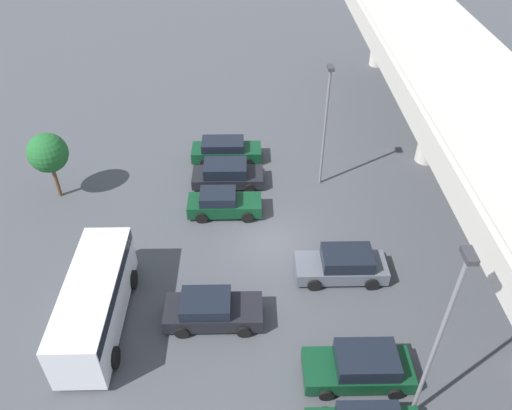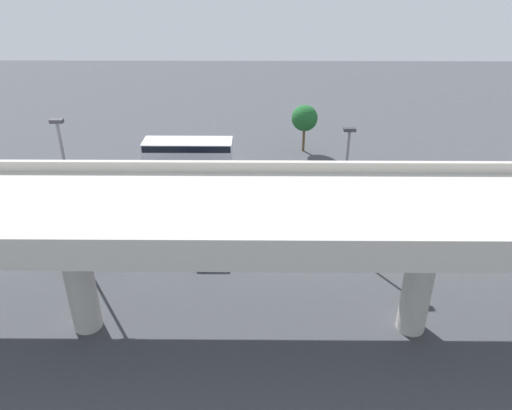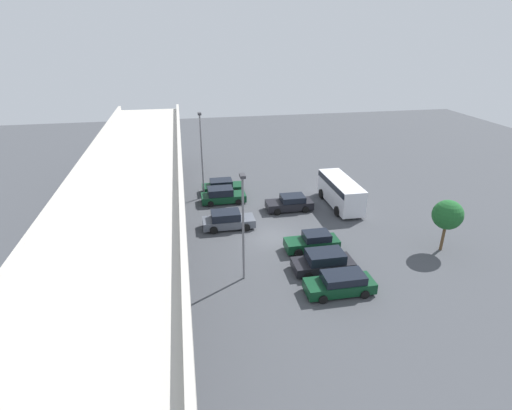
{
  "view_description": "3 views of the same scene",
  "coord_description": "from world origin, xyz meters",
  "px_view_note": "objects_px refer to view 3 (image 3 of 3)",
  "views": [
    {
      "loc": [
        20.69,
        -1.23,
        19.26
      ],
      "look_at": [
        -0.4,
        -0.87,
        2.39
      ],
      "focal_mm": 35.0,
      "sensor_mm": 36.0,
      "label": 1
    },
    {
      "loc": [
        -0.53,
        30.66,
        17.46
      ],
      "look_at": [
        -0.28,
        0.54,
        1.47
      ],
      "focal_mm": 35.0,
      "sensor_mm": 36.0,
      "label": 2
    },
    {
      "loc": [
        -29.91,
        7.05,
        16.63
      ],
      "look_at": [
        2.03,
        1.05,
        2.31
      ],
      "focal_mm": 28.0,
      "sensor_mm": 36.0,
      "label": 3
    }
  ],
  "objects_px": {
    "parked_car_3": "(228,220)",
    "shuttle_bus": "(341,190)",
    "parked_car_6": "(222,186)",
    "parked_car_1": "(324,261)",
    "parked_car_5": "(222,195)",
    "lamp_post_near_aisle": "(243,220)",
    "tree_front_left": "(448,215)",
    "parked_car_2": "(313,242)",
    "lamp_post_mid_lot": "(201,150)",
    "parked_car_4": "(290,203)",
    "parked_car_0": "(340,284)"
  },
  "relations": [
    {
      "from": "parked_car_3",
      "to": "shuttle_bus",
      "type": "height_order",
      "value": "shuttle_bus"
    },
    {
      "from": "parked_car_3",
      "to": "parked_car_6",
      "type": "distance_m",
      "value": 8.79
    },
    {
      "from": "parked_car_6",
      "to": "parked_car_1",
      "type": "bearing_deg",
      "value": -71.34
    },
    {
      "from": "parked_car_1",
      "to": "parked_car_5",
      "type": "height_order",
      "value": "parked_car_5"
    },
    {
      "from": "lamp_post_near_aisle",
      "to": "tree_front_left",
      "type": "distance_m",
      "value": 16.69
    },
    {
      "from": "lamp_post_near_aisle",
      "to": "tree_front_left",
      "type": "xyz_separation_m",
      "value": [
        1.08,
        -16.58,
        -1.53
      ]
    },
    {
      "from": "parked_car_2",
      "to": "shuttle_bus",
      "type": "relative_size",
      "value": 0.59
    },
    {
      "from": "parked_car_1",
      "to": "lamp_post_mid_lot",
      "type": "relative_size",
      "value": 0.5
    },
    {
      "from": "lamp_post_mid_lot",
      "to": "parked_car_4",
      "type": "bearing_deg",
      "value": -120.71
    },
    {
      "from": "parked_car_0",
      "to": "parked_car_1",
      "type": "distance_m",
      "value": 2.9
    },
    {
      "from": "parked_car_2",
      "to": "tree_front_left",
      "type": "bearing_deg",
      "value": 169.47
    },
    {
      "from": "parked_car_4",
      "to": "shuttle_bus",
      "type": "distance_m",
      "value": 5.39
    },
    {
      "from": "parked_car_2",
      "to": "parked_car_5",
      "type": "xyz_separation_m",
      "value": [
        11.26,
        6.18,
        0.03
      ]
    },
    {
      "from": "parked_car_2",
      "to": "lamp_post_near_aisle",
      "type": "relative_size",
      "value": 0.55
    },
    {
      "from": "shuttle_bus",
      "to": "lamp_post_mid_lot",
      "type": "xyz_separation_m",
      "value": [
        4.83,
        13.57,
        3.57
      ]
    },
    {
      "from": "parked_car_4",
      "to": "parked_car_6",
      "type": "distance_m",
      "value": 8.59
    },
    {
      "from": "parked_car_3",
      "to": "shuttle_bus",
      "type": "relative_size",
      "value": 0.63
    },
    {
      "from": "shuttle_bus",
      "to": "tree_front_left",
      "type": "bearing_deg",
      "value": -154.37
    },
    {
      "from": "parked_car_1",
      "to": "lamp_post_near_aisle",
      "type": "xyz_separation_m",
      "value": [
        0.03,
        6.05,
        3.95
      ]
    },
    {
      "from": "parked_car_3",
      "to": "parked_car_4",
      "type": "bearing_deg",
      "value": 22.96
    },
    {
      "from": "parked_car_2",
      "to": "parked_car_3",
      "type": "xyz_separation_m",
      "value": [
        5.27,
        6.35,
        0.04
      ]
    },
    {
      "from": "parked_car_2",
      "to": "lamp_post_mid_lot",
      "type": "distance_m",
      "value": 15.91
    },
    {
      "from": "parked_car_2",
      "to": "lamp_post_near_aisle",
      "type": "xyz_separation_m",
      "value": [
        -3.01,
        6.19,
        3.97
      ]
    },
    {
      "from": "parked_car_4",
      "to": "lamp_post_mid_lot",
      "type": "xyz_separation_m",
      "value": [
        4.91,
        8.27,
        4.53
      ]
    },
    {
      "from": "parked_car_4",
      "to": "parked_car_5",
      "type": "distance_m",
      "value": 7.18
    },
    {
      "from": "parked_car_1",
      "to": "parked_car_5",
      "type": "relative_size",
      "value": 0.99
    },
    {
      "from": "parked_car_5",
      "to": "lamp_post_near_aisle",
      "type": "bearing_deg",
      "value": -90.04
    },
    {
      "from": "parked_car_3",
      "to": "parked_car_5",
      "type": "distance_m",
      "value": 5.99
    },
    {
      "from": "parked_car_0",
      "to": "lamp_post_mid_lot",
      "type": "relative_size",
      "value": 0.52
    },
    {
      "from": "parked_car_6",
      "to": "parked_car_3",
      "type": "bearing_deg",
      "value": -92.89
    },
    {
      "from": "parked_car_2",
      "to": "shuttle_bus",
      "type": "bearing_deg",
      "value": -124.28
    },
    {
      "from": "lamp_post_mid_lot",
      "to": "tree_front_left",
      "type": "distance_m",
      "value": 23.78
    },
    {
      "from": "parked_car_5",
      "to": "shuttle_bus",
      "type": "bearing_deg",
      "value": -14.82
    },
    {
      "from": "tree_front_left",
      "to": "parked_car_3",
      "type": "bearing_deg",
      "value": 66.73
    },
    {
      "from": "parked_car_3",
      "to": "lamp_post_near_aisle",
      "type": "height_order",
      "value": "lamp_post_near_aisle"
    },
    {
      "from": "parked_car_0",
      "to": "parked_car_3",
      "type": "relative_size",
      "value": 1.01
    },
    {
      "from": "parked_car_2",
      "to": "parked_car_5",
      "type": "bearing_deg",
      "value": -61.23
    },
    {
      "from": "parked_car_2",
      "to": "parked_car_4",
      "type": "bearing_deg",
      "value": -91.83
    },
    {
      "from": "parked_car_6",
      "to": "lamp_post_near_aisle",
      "type": "xyz_separation_m",
      "value": [
        -17.06,
        0.28,
        3.99
      ]
    },
    {
      "from": "parked_car_1",
      "to": "parked_car_6",
      "type": "xyz_separation_m",
      "value": [
        17.09,
        5.77,
        -0.04
      ]
    },
    {
      "from": "parked_car_6",
      "to": "lamp_post_mid_lot",
      "type": "bearing_deg",
      "value": -153.05
    },
    {
      "from": "parked_car_4",
      "to": "shuttle_bus",
      "type": "relative_size",
      "value": 0.62
    },
    {
      "from": "parked_car_0",
      "to": "parked_car_6",
      "type": "distance_m",
      "value": 20.85
    },
    {
      "from": "parked_car_2",
      "to": "lamp_post_mid_lot",
      "type": "relative_size",
      "value": 0.48
    },
    {
      "from": "parked_car_4",
      "to": "parked_car_5",
      "type": "bearing_deg",
      "value": -26.32
    },
    {
      "from": "parked_car_0",
      "to": "parked_car_5",
      "type": "height_order",
      "value": "parked_car_5"
    },
    {
      "from": "parked_car_0",
      "to": "parked_car_1",
      "type": "height_order",
      "value": "parked_car_1"
    },
    {
      "from": "lamp_post_mid_lot",
      "to": "parked_car_2",
      "type": "bearing_deg",
      "value": -148.33
    },
    {
      "from": "parked_car_6",
      "to": "shuttle_bus",
      "type": "relative_size",
      "value": 0.6
    },
    {
      "from": "lamp_post_mid_lot",
      "to": "parked_car_6",
      "type": "bearing_deg",
      "value": -63.05
    }
  ]
}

